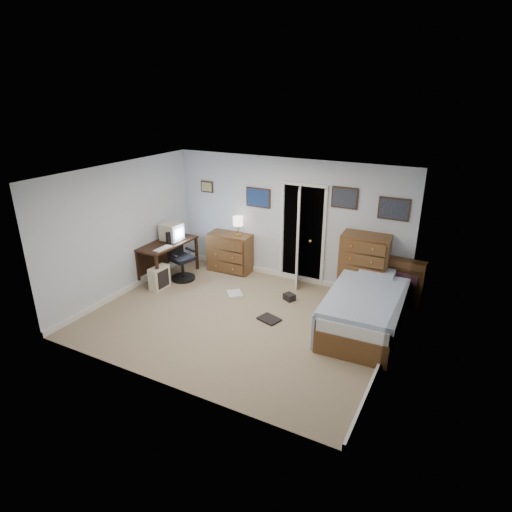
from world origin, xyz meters
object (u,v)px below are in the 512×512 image
(office_chair, at_px, (180,261))
(tall_dresser, at_px, (364,268))
(computer_desk, at_px, (164,250))
(bed, at_px, (365,309))
(low_dresser, at_px, (230,252))

(office_chair, distance_m, tall_dresser, 3.69)
(computer_desk, distance_m, tall_dresser, 4.06)
(tall_dresser, distance_m, bed, 1.10)
(tall_dresser, bearing_deg, office_chair, -170.29)
(computer_desk, xyz_separation_m, bed, (4.27, -0.13, -0.25))
(office_chair, height_order, bed, office_chair)
(computer_desk, height_order, tall_dresser, tall_dresser)
(office_chair, distance_m, low_dresser, 1.11)
(office_chair, relative_size, bed, 0.46)
(office_chair, bearing_deg, computer_desk, -160.37)
(low_dresser, relative_size, tall_dresser, 0.74)
(low_dresser, bearing_deg, computer_desk, -143.97)
(office_chair, relative_size, low_dresser, 1.08)
(office_chair, xyz_separation_m, low_dresser, (0.69, 0.87, 0.02))
(tall_dresser, height_order, bed, tall_dresser)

